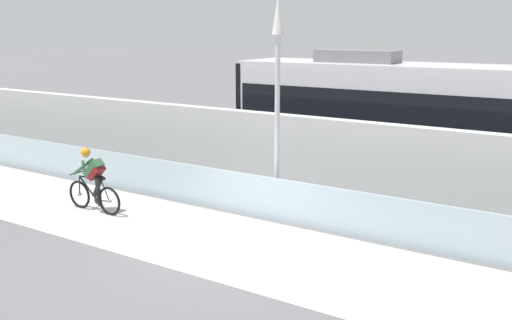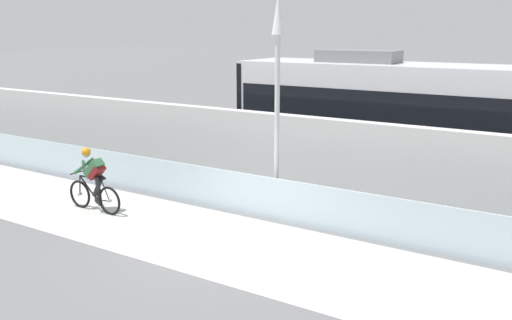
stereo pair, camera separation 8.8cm
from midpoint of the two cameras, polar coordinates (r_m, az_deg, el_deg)
ground_plane at (r=11.75m, az=-3.61°, el=-8.57°), size 200.00×200.00×0.00m
bike_path_deck at (r=11.75m, az=-3.61°, el=-8.55°), size 32.00×3.20×0.01m
glass_parapet at (r=13.03m, az=1.08°, el=-3.91°), size 32.00×0.05×1.02m
concrete_barrier_wall at (r=14.39m, az=4.77°, el=0.24°), size 32.00×0.36×2.23m
tram_rail_near at (r=16.85m, az=8.56°, el=-1.79°), size 32.00×0.08×0.01m
tram_rail_far at (r=18.14m, az=10.37°, el=-0.76°), size 32.00×0.08×0.01m
tram at (r=16.41m, az=16.97°, el=4.11°), size 11.06×2.54×3.81m
cyclist_on_bike at (r=13.95m, az=-16.51°, el=-2.13°), size 1.77×0.58×1.61m
lamp_post_antenna at (r=12.66m, az=2.46°, el=8.44°), size 0.28×0.28×5.20m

